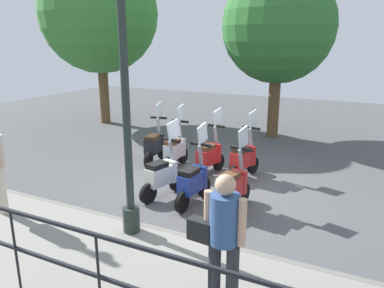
{
  "coord_description": "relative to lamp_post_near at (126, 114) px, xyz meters",
  "views": [
    {
      "loc": [
        -6.75,
        -2.94,
        3.05
      ],
      "look_at": [
        0.2,
        0.5,
        0.9
      ],
      "focal_mm": 35.0,
      "sensor_mm": 36.0,
      "label": 1
    }
  ],
  "objects": [
    {
      "name": "scooter_near_1",
      "position": [
        1.62,
        -0.29,
        -1.54
      ],
      "size": [
        1.23,
        0.44,
        1.54
      ],
      "rotation": [
        0.0,
        0.0,
        -0.08
      ],
      "color": "black",
      "rests_on": "ground_plane"
    },
    {
      "name": "tree_distant",
      "position": [
        7.54,
        -0.27,
        1.43
      ],
      "size": [
        3.47,
        3.47,
        5.21
      ],
      "color": "brown",
      "rests_on": "ground_plane"
    },
    {
      "name": "ground_plane",
      "position": [
        2.4,
        -0.27,
        -2.03
      ],
      "size": [
        28.0,
        28.0,
        0.0
      ],
      "primitive_type": "plane",
      "color": "#4C4C4F"
    },
    {
      "name": "tree_large",
      "position": [
        6.82,
        6.02,
        1.93
      ],
      "size": [
        4.2,
        4.2,
        6.07
      ],
      "color": "brown",
      "rests_on": "ground_plane"
    },
    {
      "name": "scooter_far_1",
      "position": [
        3.24,
        0.09,
        -1.54
      ],
      "size": [
        1.23,
        0.46,
        1.54
      ],
      "rotation": [
        0.0,
        0.0,
        -0.15
      ],
      "color": "black",
      "rests_on": "ground_plane"
    },
    {
      "name": "scooter_near_0",
      "position": [
        1.7,
        -1.05,
        -1.54
      ],
      "size": [
        1.23,
        0.47,
        1.54
      ],
      "rotation": [
        0.0,
        0.0,
        -0.17
      ],
      "color": "black",
      "rests_on": "ground_plane"
    },
    {
      "name": "fence_railing",
      "position": [
        -1.8,
        -0.27,
        -1.13
      ],
      "size": [
        0.04,
        16.03,
        1.07
      ],
      "color": "black",
      "rests_on": "promenade_walkway"
    },
    {
      "name": "scooter_far_3",
      "position": [
        3.47,
        1.72,
        -1.54
      ],
      "size": [
        1.23,
        0.45,
        1.54
      ],
      "rotation": [
        0.0,
        0.0,
        0.14
      ],
      "color": "black",
      "rests_on": "ground_plane"
    },
    {
      "name": "lamp_post_near",
      "position": [
        0.0,
        0.0,
        0.0
      ],
      "size": [
        0.26,
        0.9,
        4.24
      ],
      "color": "#232D28",
      "rests_on": "promenade_walkway"
    },
    {
      "name": "scooter_far_2",
      "position": [
        3.33,
        1.04,
        -1.54
      ],
      "size": [
        1.23,
        0.44,
        1.54
      ],
      "rotation": [
        0.0,
        0.0,
        0.03
      ],
      "color": "black",
      "rests_on": "ground_plane"
    },
    {
      "name": "pedestrian_with_bag",
      "position": [
        -1.01,
        -1.92,
        -0.95
      ],
      "size": [
        0.35,
        0.65,
        1.59
      ],
      "rotation": [
        0.0,
        0.0,
        -0.1
      ],
      "color": "#28282D",
      "rests_on": "promenade_walkway"
    },
    {
      "name": "promenade_walkway",
      "position": [
        -0.75,
        -0.27,
        -1.95
      ],
      "size": [
        2.2,
        20.0,
        0.15
      ],
      "color": "gray",
      "rests_on": "ground_plane"
    },
    {
      "name": "scooter_far_0",
      "position": [
        3.41,
        -0.69,
        -1.54
      ],
      "size": [
        1.22,
        0.5,
        1.54
      ],
      "rotation": [
        0.0,
        0.0,
        -0.23
      ],
      "color": "black",
      "rests_on": "ground_plane"
    },
    {
      "name": "scooter_near_2",
      "position": [
        1.66,
        0.42,
        -1.54
      ],
      "size": [
        1.21,
        0.51,
        1.54
      ],
      "rotation": [
        0.0,
        0.0,
        -0.24
      ],
      "color": "black",
      "rests_on": "ground_plane"
    }
  ]
}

